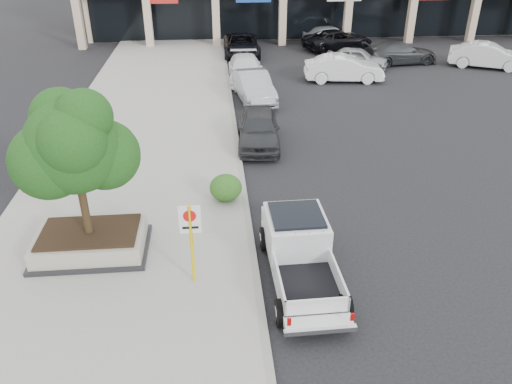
# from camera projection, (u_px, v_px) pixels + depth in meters

# --- Properties ---
(ground) EXTENTS (120.00, 120.00, 0.00)m
(ground) POSITION_uv_depth(u_px,v_px,m) (305.00, 252.00, 14.63)
(ground) COLOR black
(ground) RESTS_ON ground
(sidewalk) EXTENTS (8.00, 52.00, 0.15)m
(sidewalk) POSITION_uv_depth(u_px,v_px,m) (139.00, 168.00, 19.40)
(sidewalk) COLOR gray
(sidewalk) RESTS_ON ground
(curb) EXTENTS (0.20, 52.00, 0.15)m
(curb) POSITION_uv_depth(u_px,v_px,m) (240.00, 164.00, 19.71)
(curb) COLOR gray
(curb) RESTS_ON ground
(planter) EXTENTS (3.20, 2.20, 0.68)m
(planter) POSITION_uv_depth(u_px,v_px,m) (91.00, 241.00, 14.27)
(planter) COLOR black
(planter) RESTS_ON sidewalk
(planter_tree) EXTENTS (2.90, 2.55, 4.00)m
(planter_tree) POSITION_uv_depth(u_px,v_px,m) (80.00, 145.00, 12.99)
(planter_tree) COLOR black
(planter_tree) RESTS_ON planter
(no_parking_sign) EXTENTS (0.55, 0.09, 2.30)m
(no_parking_sign) POSITION_uv_depth(u_px,v_px,m) (191.00, 234.00, 12.53)
(no_parking_sign) COLOR yellow
(no_parking_sign) RESTS_ON sidewalk
(hedge) EXTENTS (1.10, 0.99, 0.93)m
(hedge) POSITION_uv_depth(u_px,v_px,m) (226.00, 188.00, 16.81)
(hedge) COLOR #1D4A15
(hedge) RESTS_ON sidewalk
(pickup_truck) EXTENTS (1.90, 4.91, 1.54)m
(pickup_truck) POSITION_uv_depth(u_px,v_px,m) (301.00, 256.00, 13.16)
(pickup_truck) COLOR silver
(pickup_truck) RESTS_ON ground
(curb_car_a) EXTENTS (2.07, 4.45, 1.47)m
(curb_car_a) POSITION_uv_depth(u_px,v_px,m) (259.00, 128.00, 21.25)
(curb_car_a) COLOR #292B2E
(curb_car_a) RESTS_ON ground
(curb_car_b) EXTENTS (2.20, 4.75, 1.51)m
(curb_car_b) POSITION_uv_depth(u_px,v_px,m) (254.00, 86.00, 26.46)
(curb_car_b) COLOR #9A9CA2
(curb_car_b) RESTS_ON ground
(curb_car_c) EXTENTS (2.08, 4.87, 1.40)m
(curb_car_c) POSITION_uv_depth(u_px,v_px,m) (245.00, 69.00, 29.73)
(curb_car_c) COLOR white
(curb_car_c) RESTS_ON ground
(curb_car_d) EXTENTS (2.55, 5.36, 1.48)m
(curb_car_d) POSITION_uv_depth(u_px,v_px,m) (241.00, 45.00, 35.12)
(curb_car_d) COLOR black
(curb_car_d) RESTS_ON ground
(lot_car_a) EXTENTS (4.27, 2.90, 1.35)m
(lot_car_a) POSITION_uv_depth(u_px,v_px,m) (357.00, 58.00, 32.12)
(lot_car_a) COLOR #A3A7AB
(lot_car_a) RESTS_ON ground
(lot_car_b) EXTENTS (4.76, 2.06, 1.52)m
(lot_car_b) POSITION_uv_depth(u_px,v_px,m) (344.00, 68.00, 29.60)
(lot_car_b) COLOR white
(lot_car_b) RESTS_ON ground
(lot_car_c) EXTENTS (5.17, 2.65, 1.44)m
(lot_car_c) POSITION_uv_depth(u_px,v_px,m) (400.00, 53.00, 33.22)
(lot_car_c) COLOR #2A2C2F
(lot_car_c) RESTS_ON ground
(lot_car_d) EXTENTS (5.72, 3.95, 1.45)m
(lot_car_d) POSITION_uv_depth(u_px,v_px,m) (338.00, 40.00, 36.69)
(lot_car_d) COLOR black
(lot_car_d) RESTS_ON ground
(lot_car_e) EXTENTS (4.60, 2.90, 1.46)m
(lot_car_e) POSITION_uv_depth(u_px,v_px,m) (330.00, 35.00, 38.29)
(lot_car_e) COLOR #ACB0B4
(lot_car_e) RESTS_ON ground
(lot_car_f) EXTENTS (5.00, 3.58, 1.57)m
(lot_car_f) POSITION_uv_depth(u_px,v_px,m) (488.00, 56.00, 32.27)
(lot_car_f) COLOR silver
(lot_car_f) RESTS_ON ground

